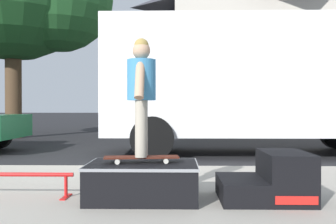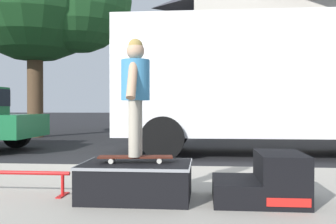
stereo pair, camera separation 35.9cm
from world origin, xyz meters
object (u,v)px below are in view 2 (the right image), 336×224
at_px(grind_rail, 0,176).
at_px(skateboard, 136,157).
at_px(box_truck, 271,80).
at_px(kicker_ramp, 266,181).
at_px(skate_box, 137,179).
at_px(skater_kid, 135,87).

height_order(grind_rail, skateboard, skateboard).
bearing_deg(box_truck, skateboard, -113.88).
height_order(skateboard, box_truck, box_truck).
bearing_deg(box_truck, kicker_ramp, -99.89).
xyz_separation_m(skate_box, skateboard, (-0.01, 0.01, 0.23)).
height_order(skate_box, skateboard, skateboard).
xyz_separation_m(grind_rail, box_truck, (3.77, 5.00, 1.38)).
bearing_deg(box_truck, grind_rail, -127.02).
relative_size(grind_rail, skater_kid, 1.29).
distance_m(skateboard, skater_kid, 0.74).
relative_size(skater_kid, box_truck, 0.18).
bearing_deg(grind_rail, skateboard, -2.10).
relative_size(skate_box, skater_kid, 0.93).
height_order(skate_box, grind_rail, skate_box).
height_order(skate_box, skater_kid, skater_kid).
distance_m(kicker_ramp, skateboard, 1.37).
bearing_deg(skater_kid, grind_rail, 177.90).
xyz_separation_m(grind_rail, skateboard, (1.53, -0.06, 0.24)).
bearing_deg(kicker_ramp, box_truck, 80.11).
bearing_deg(grind_rail, kicker_ramp, -1.35).
height_order(kicker_ramp, skateboard, kicker_ramp).
relative_size(kicker_ramp, box_truck, 0.13).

